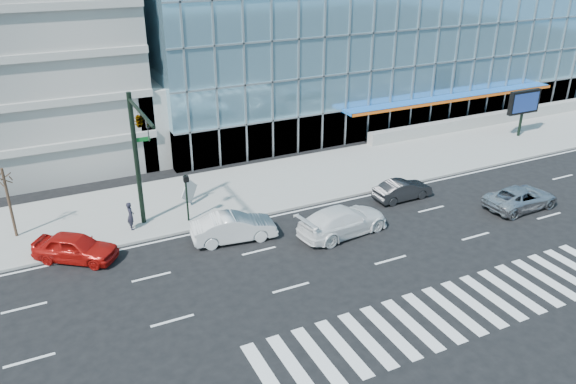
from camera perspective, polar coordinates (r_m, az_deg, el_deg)
name	(u,v)px	position (r m, az deg, el deg)	size (l,w,h in m)	color
ground	(351,229)	(33.79, 6.44, -3.71)	(160.00, 160.00, 0.00)	black
sidewalk	(292,180)	(40.03, 0.39, 1.22)	(120.00, 8.00, 0.15)	gray
theatre_building	(336,27)	(59.90, 4.95, 16.33)	(42.00, 26.00, 15.00)	#7BB3CE
ramp_block	(169,115)	(46.01, -12.03, 7.67)	(6.00, 8.00, 6.00)	gray
retaining_wall	(505,116)	(56.55, 21.17, 7.18)	(30.00, 0.80, 1.00)	gray
traffic_signal	(138,134)	(31.53, -14.98, 5.70)	(1.14, 5.74, 8.00)	black
ped_signal_post	(187,191)	(33.81, -10.27, 0.10)	(0.30, 0.33, 3.00)	black
marquee_sign	(524,103)	(52.17, 22.85, 8.34)	(3.20, 0.43, 4.00)	black
street_tree_near	(4,178)	(34.65, -26.92, 1.29)	(1.10, 1.10, 4.23)	#332319
silver_suv	(521,198)	(38.77, 22.59, -0.55)	(2.33, 5.06, 1.41)	#B9B9BE
white_suv	(343,221)	(32.83, 5.61, -2.92)	(2.32, 5.70, 1.65)	white
white_sedan	(234,227)	(32.16, -5.53, -3.60)	(1.68, 4.83, 1.59)	silver
dark_sedan	(403,190)	(37.79, 11.56, 0.21)	(1.40, 4.02, 1.32)	black
red_sedan	(75,247)	(32.17, -20.80, -5.28)	(1.81, 4.49, 1.53)	#AE110D
pedestrian	(131,216)	(34.12, -15.70, -2.34)	(0.62, 0.41, 1.71)	black
tilted_panel	(189,191)	(36.41, -10.00, 0.08)	(1.30, 0.06, 1.30)	#9E9E9E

